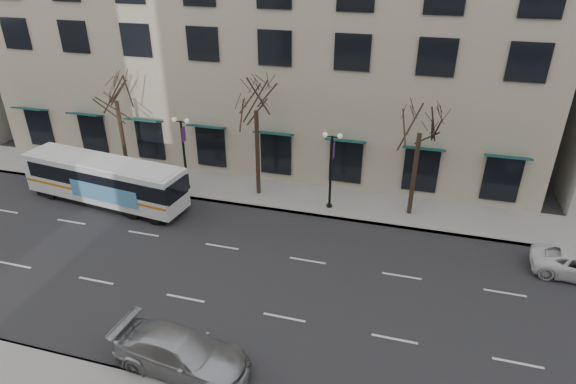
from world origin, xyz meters
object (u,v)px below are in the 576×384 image
(lamp_post_left, at_px, (184,150))
(city_bus, at_px, (106,180))
(lamp_post_right, at_px, (331,167))
(tree_far_mid, at_px, (256,96))
(tree_far_right, at_px, (422,118))
(silver_car, at_px, (182,353))
(tree_far_left, at_px, (114,87))

(lamp_post_left, height_order, city_bus, lamp_post_left)
(lamp_post_left, bearing_deg, lamp_post_right, 0.00)
(tree_far_mid, height_order, city_bus, tree_far_mid)
(lamp_post_right, bearing_deg, city_bus, -167.51)
(tree_far_right, bearing_deg, lamp_post_left, -177.71)
(lamp_post_right, bearing_deg, tree_far_mid, 173.17)
(silver_car, bearing_deg, tree_far_right, -23.59)
(tree_far_left, relative_size, lamp_post_right, 1.60)
(lamp_post_left, height_order, lamp_post_right, same)
(lamp_post_right, height_order, city_bus, lamp_post_right)
(lamp_post_right, relative_size, city_bus, 0.45)
(tree_far_right, relative_size, lamp_post_left, 1.55)
(city_bus, height_order, silver_car, city_bus)
(tree_far_right, relative_size, city_bus, 0.70)
(tree_far_mid, height_order, lamp_post_right, tree_far_mid)
(silver_car, bearing_deg, lamp_post_right, -7.43)
(tree_far_right, xyz_separation_m, silver_car, (-8.14, -15.00, -5.60))
(tree_far_mid, xyz_separation_m, silver_car, (1.86, -15.00, -6.08))
(silver_car, bearing_deg, tree_far_mid, 11.97)
(tree_far_right, bearing_deg, tree_far_mid, 180.00)
(tree_far_left, height_order, lamp_post_right, tree_far_left)
(city_bus, relative_size, silver_car, 2.03)
(tree_far_mid, height_order, lamp_post_left, tree_far_mid)
(lamp_post_left, bearing_deg, city_bus, -142.85)
(tree_far_mid, relative_size, lamp_post_right, 1.64)
(tree_far_left, bearing_deg, tree_far_right, 0.00)
(tree_far_right, bearing_deg, city_bus, -168.96)
(city_bus, bearing_deg, tree_far_left, 110.25)
(lamp_post_left, distance_m, city_bus, 5.34)
(lamp_post_left, xyz_separation_m, lamp_post_right, (10.00, 0.00, 0.00))
(tree_far_left, bearing_deg, silver_car, -51.66)
(tree_far_left, distance_m, lamp_post_right, 15.48)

